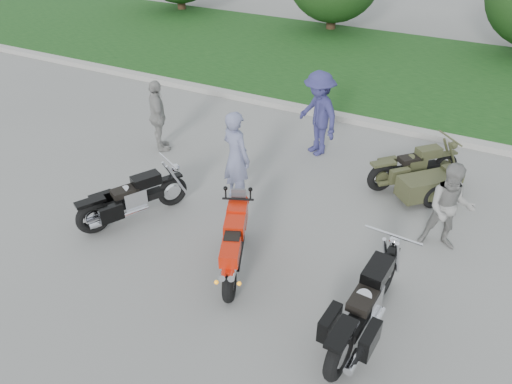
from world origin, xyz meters
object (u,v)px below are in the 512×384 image
at_px(sportbike_red, 234,244).
at_px(cruiser_sidecar, 421,178).
at_px(cruiser_right, 364,309).
at_px(person_stripe, 236,157).
at_px(person_grey, 450,208).
at_px(cruiser_left, 129,201).
at_px(person_back, 158,116).
at_px(person_denim, 318,114).

height_order(sportbike_red, cruiser_sidecar, sportbike_red).
bearing_deg(cruiser_right, person_stripe, 150.18).
height_order(person_stripe, person_grey, person_stripe).
bearing_deg(person_grey, person_stripe, 171.85).
distance_m(cruiser_left, cruiser_sidecar, 5.56).
bearing_deg(sportbike_red, cruiser_right, -31.46).
bearing_deg(person_back, cruiser_sidecar, -126.14).
xyz_separation_m(sportbike_red, person_stripe, (-0.98, 1.83, 0.39)).
bearing_deg(cruiser_sidecar, person_grey, -19.97).
bearing_deg(person_stripe, cruiser_sidecar, -128.46).
xyz_separation_m(cruiser_sidecar, person_back, (-5.65, -0.79, 0.45)).
distance_m(person_stripe, person_denim, 2.55).
bearing_deg(cruiser_right, person_back, 155.70).
bearing_deg(person_stripe, sportbike_red, 139.94).
relative_size(cruiser_right, person_stripe, 1.32).
height_order(person_grey, person_denim, person_denim).
bearing_deg(cruiser_sidecar, person_stripe, -105.86).
bearing_deg(sportbike_red, cruiser_sidecar, 36.56).
bearing_deg(person_grey, person_denim, 132.78).
xyz_separation_m(sportbike_red, cruiser_right, (2.19, -0.34, -0.05)).
relative_size(sportbike_red, person_grey, 1.13).
bearing_deg(person_denim, person_back, -120.82).
bearing_deg(cruiser_sidecar, person_denim, -151.19).
height_order(cruiser_right, person_stripe, person_stripe).
distance_m(cruiser_left, person_denim, 4.49).
bearing_deg(cruiser_left, person_denim, 91.08).
xyz_separation_m(person_denim, person_back, (-3.21, -1.48, -0.13)).
relative_size(person_grey, person_denim, 0.83).
bearing_deg(person_denim, cruiser_left, -82.91).
xyz_separation_m(cruiser_sidecar, person_denim, (-2.44, 0.69, 0.58)).
relative_size(person_denim, person_back, 1.16).
distance_m(person_grey, person_back, 6.38).
bearing_deg(cruiser_left, person_stripe, 75.89).
xyz_separation_m(person_grey, person_denim, (-3.14, 2.14, 0.16)).
xyz_separation_m(person_stripe, person_denim, (0.67, 2.46, 0.03)).
xyz_separation_m(cruiser_left, cruiser_sidecar, (4.49, 3.27, -0.05)).
distance_m(cruiser_sidecar, person_back, 5.73).
bearing_deg(person_grey, person_back, 161.13).
bearing_deg(person_back, cruiser_right, -163.00).
distance_m(cruiser_left, cruiser_right, 4.59).
bearing_deg(person_stripe, person_denim, -83.33).
xyz_separation_m(cruiser_right, person_back, (-5.70, 3.15, 0.34)).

